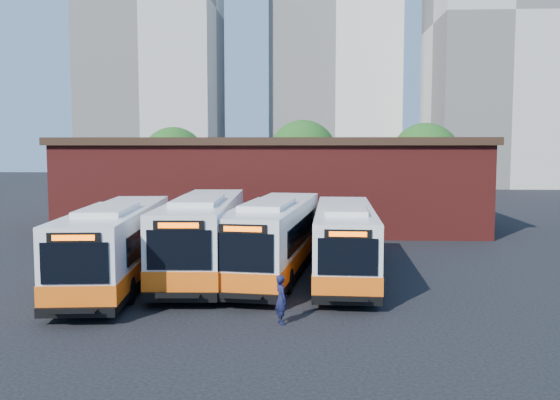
{
  "coord_description": "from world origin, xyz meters",
  "views": [
    {
      "loc": [
        2.46,
        -22.7,
        5.82
      ],
      "look_at": [
        1.09,
        6.84,
        3.15
      ],
      "focal_mm": 38.0,
      "sensor_mm": 36.0,
      "label": 1
    }
  ],
  "objects_px": {
    "bus_midwest": "(204,237)",
    "bus_mideast": "(275,240)",
    "bus_west": "(118,247)",
    "transit_worker": "(281,299)",
    "bus_east": "(345,244)"
  },
  "relations": [
    {
      "from": "bus_west",
      "to": "bus_midwest",
      "type": "distance_m",
      "value": 4.04
    },
    {
      "from": "bus_west",
      "to": "bus_east",
      "type": "height_order",
      "value": "bus_west"
    },
    {
      "from": "bus_midwest",
      "to": "transit_worker",
      "type": "bearing_deg",
      "value": -65.44
    },
    {
      "from": "bus_midwest",
      "to": "bus_east",
      "type": "height_order",
      "value": "bus_midwest"
    },
    {
      "from": "bus_midwest",
      "to": "bus_mideast",
      "type": "height_order",
      "value": "bus_midwest"
    },
    {
      "from": "bus_mideast",
      "to": "transit_worker",
      "type": "height_order",
      "value": "bus_mideast"
    },
    {
      "from": "bus_west",
      "to": "bus_midwest",
      "type": "xyz_separation_m",
      "value": [
        3.29,
        2.34,
        0.08
      ]
    },
    {
      "from": "bus_west",
      "to": "bus_midwest",
      "type": "height_order",
      "value": "bus_midwest"
    },
    {
      "from": "bus_mideast",
      "to": "bus_east",
      "type": "xyz_separation_m",
      "value": [
        3.16,
        -0.36,
        -0.08
      ]
    },
    {
      "from": "bus_west",
      "to": "transit_worker",
      "type": "distance_m",
      "value": 9.09
    },
    {
      "from": "bus_mideast",
      "to": "bus_east",
      "type": "relative_size",
      "value": 1.06
    },
    {
      "from": "bus_west",
      "to": "bus_mideast",
      "type": "height_order",
      "value": "bus_mideast"
    },
    {
      "from": "bus_mideast",
      "to": "transit_worker",
      "type": "xyz_separation_m",
      "value": [
        0.64,
        -7.58,
        -0.76
      ]
    },
    {
      "from": "bus_midwest",
      "to": "bus_mideast",
      "type": "relative_size",
      "value": 1.04
    },
    {
      "from": "bus_mideast",
      "to": "bus_east",
      "type": "height_order",
      "value": "bus_mideast"
    }
  ]
}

